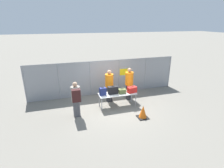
% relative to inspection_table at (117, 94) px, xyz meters
% --- Properties ---
extents(ground_plane, '(120.00, 120.00, 0.00)m').
position_rel_inspection_table_xyz_m(ground_plane, '(-0.16, 0.08, -0.68)').
color(ground_plane, slate).
extents(fence_section, '(8.95, 0.07, 2.07)m').
position_rel_inspection_table_xyz_m(fence_section, '(-0.15, 1.87, 0.41)').
color(fence_section, gray).
rests_on(fence_section, ground_plane).
extents(inspection_table, '(1.92, 0.70, 0.73)m').
position_rel_inspection_table_xyz_m(inspection_table, '(0.00, 0.00, 0.00)').
color(inspection_table, silver).
rests_on(inspection_table, ground_plane).
extents(suitcase_navy, '(0.34, 0.24, 0.41)m').
position_rel_inspection_table_xyz_m(suitcase_navy, '(-0.77, 0.01, 0.25)').
color(suitcase_navy, navy).
rests_on(suitcase_navy, inspection_table).
extents(suitcase_black, '(0.50, 0.24, 0.42)m').
position_rel_inspection_table_xyz_m(suitcase_black, '(-0.24, 0.03, 0.25)').
color(suitcase_black, black).
rests_on(suitcase_black, inspection_table).
extents(suitcase_olive, '(0.39, 0.28, 0.25)m').
position_rel_inspection_table_xyz_m(suitcase_olive, '(0.23, -0.04, 0.17)').
color(suitcase_olive, '#566033').
rests_on(suitcase_olive, inspection_table).
extents(suitcase_red, '(0.51, 0.35, 0.33)m').
position_rel_inspection_table_xyz_m(suitcase_red, '(0.76, -0.08, 0.21)').
color(suitcase_red, red).
rests_on(suitcase_red, inspection_table).
extents(traveler_hooded, '(0.42, 0.65, 1.68)m').
position_rel_inspection_table_xyz_m(traveler_hooded, '(-2.12, -0.42, 0.25)').
color(traveler_hooded, '#4C4C51').
rests_on(traveler_hooded, ground_plane).
extents(security_worker_near, '(0.44, 0.44, 1.79)m').
position_rel_inspection_table_xyz_m(security_worker_near, '(-0.22, 0.75, 0.25)').
color(security_worker_near, '#2D2D33').
rests_on(security_worker_near, ground_plane).
extents(security_worker_far, '(0.45, 0.45, 1.82)m').
position_rel_inspection_table_xyz_m(security_worker_far, '(0.93, 0.72, 0.27)').
color(security_worker_far, '#2D2D33').
rests_on(security_worker_far, ground_plane).
extents(utility_trailer, '(3.35, 2.17, 0.67)m').
position_rel_inspection_table_xyz_m(utility_trailer, '(0.94, 3.65, -0.28)').
color(utility_trailer, white).
rests_on(utility_trailer, ground_plane).
extents(traffic_cone, '(0.48, 0.48, 0.60)m').
position_rel_inspection_table_xyz_m(traffic_cone, '(0.76, -1.42, -0.40)').
color(traffic_cone, black).
rests_on(traffic_cone, ground_plane).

